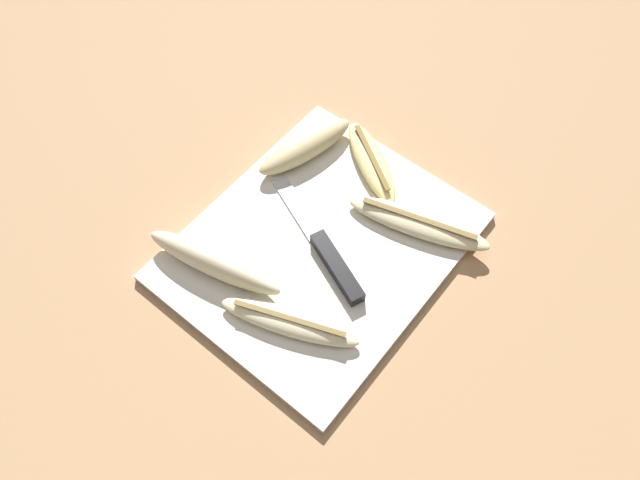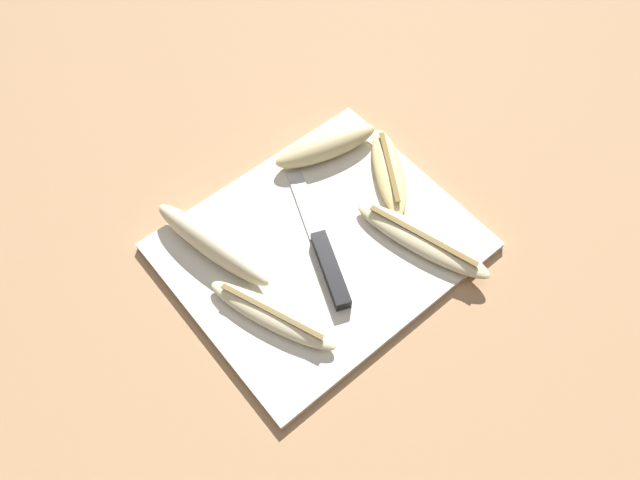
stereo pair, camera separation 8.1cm
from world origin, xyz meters
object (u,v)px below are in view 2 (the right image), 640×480
object	(u,v)px
banana_bright_far	(212,244)
banana_pale_long	(272,315)
banana_golden_short	(389,171)
banana_cream_curved	(422,240)
knife	(326,258)
banana_mellow_near	(326,146)

from	to	relation	value
banana_bright_far	banana_pale_long	bearing A→B (deg)	-89.56
banana_bright_far	banana_golden_short	bearing A→B (deg)	-12.09
banana_pale_long	banana_bright_far	size ratio (longest dim) A/B	0.92
banana_cream_curved	banana_bright_far	distance (m)	0.27
banana_pale_long	banana_bright_far	xyz separation A→B (m)	(-0.00, 0.12, 0.01)
banana_pale_long	banana_cream_curved	distance (m)	0.22
banana_pale_long	banana_cream_curved	xyz separation A→B (m)	(0.22, -0.04, -0.00)
banana_bright_far	banana_cream_curved	bearing A→B (deg)	-37.35
knife	banana_bright_far	xyz separation A→B (m)	(-0.10, 0.10, 0.01)
banana_pale_long	banana_mellow_near	xyz separation A→B (m)	(0.22, 0.16, 0.01)
knife	banana_bright_far	bearing A→B (deg)	156.99
banana_cream_curved	banana_mellow_near	xyz separation A→B (m)	(0.00, 0.20, 0.01)
banana_golden_short	banana_mellow_near	world-z (taller)	banana_mellow_near
banana_golden_short	banana_mellow_near	size ratio (longest dim) A/B	0.92
banana_cream_curved	banana_mellow_near	bearing A→B (deg)	89.49
banana_bright_far	banana_mellow_near	world-z (taller)	banana_bright_far
banana_pale_long	knife	bearing A→B (deg)	10.55
banana_golden_short	banana_bright_far	bearing A→B (deg)	167.91
banana_golden_short	banana_cream_curved	size ratio (longest dim) A/B	0.74
banana_golden_short	banana_cream_curved	world-z (taller)	same
banana_golden_short	banana_bright_far	size ratio (longest dim) A/B	0.77
banana_pale_long	banana_golden_short	xyz separation A→B (m)	(0.26, 0.07, -0.00)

